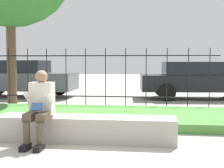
# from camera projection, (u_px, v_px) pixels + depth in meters

# --- Properties ---
(ground_plane) EXTENTS (60.00, 60.00, 0.00)m
(ground_plane) POSITION_uv_depth(u_px,v_px,m) (74.00, 140.00, 5.43)
(ground_plane) COLOR #A8A399
(stone_bench) EXTENTS (3.09, 0.57, 0.43)m
(stone_bench) POSITION_uv_depth(u_px,v_px,m) (86.00, 130.00, 5.39)
(stone_bench) COLOR #ADA89E
(stone_bench) RESTS_ON ground_plane
(person_seated_reader) EXTENTS (0.42, 0.73, 1.23)m
(person_seated_reader) POSITION_uv_depth(u_px,v_px,m) (40.00, 105.00, 5.13)
(person_seated_reader) COLOR black
(person_seated_reader) RESTS_ON ground_plane
(grass_berm) EXTENTS (8.53, 2.48, 0.19)m
(grass_berm) POSITION_uv_depth(u_px,v_px,m) (94.00, 116.00, 7.34)
(grass_berm) COLOR #4C893D
(grass_berm) RESTS_ON ground_plane
(iron_fence) EXTENTS (6.53, 0.03, 1.77)m
(iron_fence) POSITION_uv_depth(u_px,v_px,m) (105.00, 77.00, 9.14)
(iron_fence) COLOR black
(iron_fence) RESTS_ON ground_plane
(car_parked_right) EXTENTS (4.67, 2.10, 1.38)m
(car_parked_right) POSITION_uv_depth(u_px,v_px,m) (201.00, 79.00, 11.62)
(car_parked_right) COLOR black
(car_parked_right) RESTS_ON ground_plane
(car_parked_left) EXTENTS (4.34, 1.90, 1.43)m
(car_parked_left) POSITION_uv_depth(u_px,v_px,m) (19.00, 78.00, 12.24)
(car_parked_left) COLOR #4C5156
(car_parked_left) RESTS_ON ground_plane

